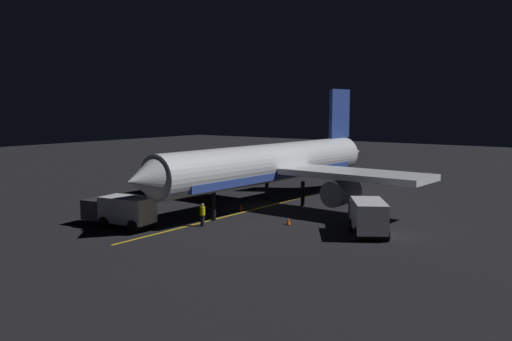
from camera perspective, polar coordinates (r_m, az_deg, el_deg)
The scene contains 10 objects.
ground_plane at distance 49.04m, azimuth 1.38°, elevation -3.96°, with size 180.00×180.00×0.20m, color black.
apron_guide_stripe at distance 46.12m, azimuth -1.93°, elevation -4.51°, with size 0.24×26.31×0.01m, color gold.
airliner at distance 48.92m, azimuth 1.80°, elevation 0.60°, with size 28.28×32.52×10.77m.
baggage_truck at distance 42.02m, azimuth -13.94°, elevation -4.15°, with size 5.94×2.93×2.32m.
catering_truck at distance 39.44m, azimuth 11.57°, elevation -4.70°, with size 5.00×6.20×2.47m.
ground_crew_worker at distance 41.34m, azimuth -5.62°, elevation -4.61°, with size 0.40×0.40×1.74m.
traffic_cone_near_left at distance 46.85m, azimuth -11.25°, elevation -4.16°, with size 0.50×0.50×0.55m.
traffic_cone_near_right at distance 42.96m, azimuth -11.00°, elevation -5.14°, with size 0.50×0.50×0.55m.
traffic_cone_under_wing at distance 41.83m, azimuth 3.41°, elevation -5.34°, with size 0.50×0.50×0.55m.
traffic_cone_far at distance 47.39m, azimuth -1.55°, elevation -3.90°, with size 0.50×0.50×0.55m.
Camera 1 is at (-27.49, 39.58, 8.98)m, focal length 38.27 mm.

